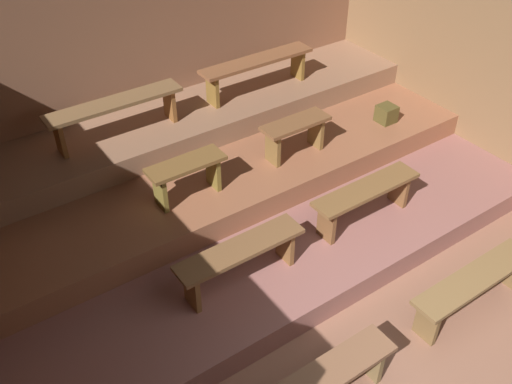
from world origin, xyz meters
The scene contains 14 objects.
ground centered at (0.00, 2.33, -0.04)m, with size 6.90×5.47×0.08m, color #8D5E48.
wall_back centered at (0.00, 4.70, 1.31)m, with size 6.90×0.06×2.61m, color brown.
wall_right centered at (3.08, 2.33, 1.31)m, with size 0.06×5.47×2.61m, color olive.
platform_lower centered at (0.00, 2.90, 0.14)m, with size 6.10×3.55×0.28m, color #925C55.
platform_middle centered at (0.00, 3.54, 0.42)m, with size 6.10×2.26×0.28m, color #955B3E.
platform_upper centered at (0.00, 4.11, 0.69)m, with size 6.10×1.11×0.28m, color #8F654B.
bench_floor_right centered at (0.96, 0.46, 0.35)m, with size 1.46×0.30×0.44m.
bench_lower_left centered at (-0.80, 1.80, 0.62)m, with size 1.30×0.30×0.44m.
bench_lower_right centered at (0.80, 1.80, 0.62)m, with size 1.30×0.30×0.44m.
bench_middle_left centered at (-0.72, 2.93, 0.87)m, with size 0.84×0.30×0.44m.
bench_middle_right centered at (0.72, 2.93, 0.87)m, with size 0.84×0.30×0.44m.
bench_upper_left centered at (-0.97, 4.07, 1.18)m, with size 1.58×0.30×0.44m.
bench_upper_right centered at (0.97, 4.07, 1.18)m, with size 1.58×0.30×0.44m.
wooden_crate_middle centered at (2.15, 2.86, 0.67)m, with size 0.22×0.22×0.22m, color #50441E.
Camera 1 is at (-2.85, -1.41, 4.31)m, focal length 39.73 mm.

